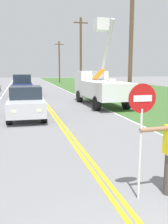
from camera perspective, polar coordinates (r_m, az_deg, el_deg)
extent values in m
cube|color=#3D662D|center=(25.55, 17.18, 3.69)|extent=(16.00, 110.00, 0.01)
cube|color=yellow|center=(21.84, -10.00, 2.99)|extent=(0.11, 110.00, 0.01)
cube|color=yellow|center=(21.85, -9.53, 3.01)|extent=(0.11, 110.00, 0.01)
cube|color=silver|center=(22.43, -0.55, 3.32)|extent=(0.12, 110.00, 0.01)
cylinder|color=#474238|center=(5.50, 19.01, -13.61)|extent=(0.16, 0.16, 0.88)
cylinder|color=#996B4C|center=(4.98, 15.99, -3.91)|extent=(0.60, 0.11, 0.09)
cylinder|color=silver|center=(4.99, 12.94, -9.82)|extent=(0.04, 0.04, 1.85)
cylinder|color=#B71414|center=(4.73, 13.47, 3.12)|extent=(0.56, 0.03, 0.56)
cube|color=white|center=(4.71, 13.57, 3.10)|extent=(0.38, 0.01, 0.12)
cube|color=white|center=(16.70, 5.23, 5.16)|extent=(2.42, 4.66, 1.10)
cube|color=white|center=(19.93, 1.64, 6.69)|extent=(2.25, 2.16, 2.00)
cube|color=#1E2833|center=(20.90, 0.78, 7.67)|extent=(1.98, 0.11, 0.90)
cylinder|color=silver|center=(15.80, 6.49, 7.31)|extent=(0.56, 0.56, 0.24)
cylinder|color=silver|center=(16.81, 5.21, 14.12)|extent=(0.30, 2.32, 3.75)
cube|color=white|center=(18.01, 4.02, 19.68)|extent=(0.92, 0.92, 0.80)
cube|color=orange|center=(14.55, 3.50, 8.82)|extent=(0.61, 0.82, 0.59)
cylinder|color=black|center=(19.53, -1.08, 3.68)|extent=(0.34, 0.93, 0.92)
cylinder|color=black|center=(20.16, 4.60, 3.85)|extent=(0.34, 0.93, 0.92)
cylinder|color=black|center=(15.46, 3.01, 2.01)|extent=(0.34, 0.93, 0.92)
cylinder|color=black|center=(16.24, 9.91, 2.26)|extent=(0.34, 0.93, 0.92)
cube|color=silver|center=(13.27, -13.33, 1.49)|extent=(1.92, 4.13, 0.72)
cube|color=#1E2833|center=(13.44, -13.45, 4.51)|extent=(1.65, 1.75, 0.64)
cube|color=#EAEACC|center=(11.27, -10.48, 0.38)|extent=(0.24, 0.06, 0.16)
cube|color=#EAEACC|center=(11.27, -16.09, 0.15)|extent=(0.24, 0.06, 0.16)
cylinder|color=black|center=(12.10, -9.35, -0.90)|extent=(0.29, 0.69, 0.68)
cylinder|color=black|center=(12.10, -17.11, -1.22)|extent=(0.29, 0.69, 0.68)
cylinder|color=black|center=(14.60, -10.08, 0.93)|extent=(0.29, 0.69, 0.68)
cylinder|color=black|center=(14.60, -16.51, 0.67)|extent=(0.29, 0.69, 0.68)
cube|color=navy|center=(24.83, -14.16, 5.51)|extent=(1.91, 4.63, 0.92)
cube|color=#1E2833|center=(24.78, -14.24, 7.54)|extent=(1.66, 2.88, 0.84)
cube|color=#EAEACC|center=(22.55, -12.79, 5.27)|extent=(0.24, 0.06, 0.16)
cube|color=#EAEACC|center=(22.56, -15.61, 5.16)|extent=(0.24, 0.06, 0.16)
cylinder|color=black|center=(23.45, -12.12, 4.22)|extent=(0.29, 0.68, 0.68)
cylinder|color=black|center=(23.47, -16.14, 4.05)|extent=(0.29, 0.68, 0.68)
cylinder|color=black|center=(26.29, -12.30, 4.81)|extent=(0.29, 0.68, 0.68)
cylinder|color=black|center=(26.31, -15.89, 4.66)|extent=(0.29, 0.68, 0.68)
cylinder|color=brown|center=(17.64, 10.91, 15.23)|extent=(0.28, 0.28, 8.53)
cylinder|color=brown|center=(31.35, -0.75, 13.27)|extent=(0.28, 0.28, 8.82)
cube|color=brown|center=(31.80, -0.76, 20.14)|extent=(1.80, 0.14, 0.14)
cylinder|color=brown|center=(49.12, -5.79, 11.52)|extent=(0.28, 0.28, 7.98)
cube|color=brown|center=(49.33, -5.86, 15.46)|extent=(1.80, 0.14, 0.14)
cube|color=#4C4C51|center=(31.21, -19.01, 5.15)|extent=(0.10, 0.10, 0.55)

